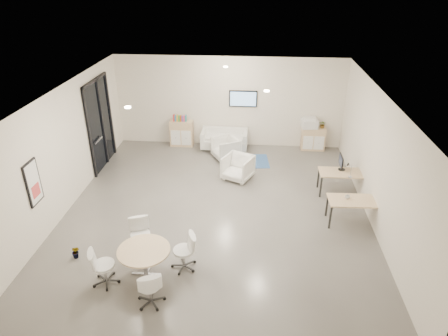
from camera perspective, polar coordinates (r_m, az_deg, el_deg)
The scene contains 21 objects.
room_shell at distance 10.06m, azimuth -1.14°, elevation 1.63°, with size 9.60×10.60×4.80m.
glass_door at distance 13.30m, azimuth -17.30°, elevation 6.40°, with size 0.09×1.90×2.85m.
artwork at distance 9.94m, azimuth -25.60°, elevation -1.94°, with size 0.05×0.54×1.04m.
wall_tv at distance 14.14m, azimuth 2.75°, elevation 9.85°, with size 0.98×0.06×0.58m.
ceiling_spots at distance 10.31m, azimuth -1.87°, elevation 11.63°, with size 3.14×4.14×0.03m.
sideboard_left at distance 14.62m, azimuth -6.05°, elevation 4.95°, with size 0.82×0.43×0.92m.
sideboard_right at distance 14.56m, azimuth 12.60°, elevation 4.12°, with size 0.83×0.40×0.83m.
books at distance 14.43m, azimuth -6.32°, elevation 7.07°, with size 0.48×0.14×0.22m.
printer at distance 14.32m, azimuth 12.12°, elevation 6.33°, with size 0.58×0.51×0.37m.
loveseat at distance 14.31m, azimuth 0.07°, elevation 4.04°, with size 1.64×0.85×0.61m.
blue_rug at distance 13.48m, azimuth 2.93°, elevation 0.98°, with size 1.61×1.07×0.01m, color navy.
armchair_left at distance 13.52m, azimuth 0.25°, elevation 3.00°, with size 0.80×0.75×0.82m, color white.
armchair_right at distance 12.20m, azimuth 1.97°, elevation 0.21°, with size 0.81×0.76×0.83m, color white.
desk_rear at distance 11.82m, azimuth 16.52°, elevation -0.86°, with size 1.31×0.66×0.68m.
desk_front at distance 10.53m, azimuth 18.17°, elevation -4.69°, with size 1.34×0.70×0.68m.
monitor at distance 11.81m, azimuth 16.40°, elevation 0.80°, with size 0.20×0.50×0.44m.
round_table at distance 8.62m, azimuth -11.36°, elevation -11.82°, with size 1.10×1.10×0.67m.
meeting_chairs at distance 8.73m, azimuth -11.25°, elevation -12.70°, with size 2.29×2.29×0.82m.
plant_cabinet at distance 14.40m, azimuth 13.91°, elevation 5.95°, with size 0.25×0.27×0.21m, color #3F7F3F.
plant_floor at distance 9.79m, azimuth -20.33°, elevation -11.61°, with size 0.18×0.34×0.15m, color #3F7F3F.
cup at distance 10.47m, azimuth 17.23°, elevation -3.93°, with size 0.12×0.09×0.12m, color white.
Camera 1 is at (0.95, -9.05, 5.91)m, focal length 32.00 mm.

